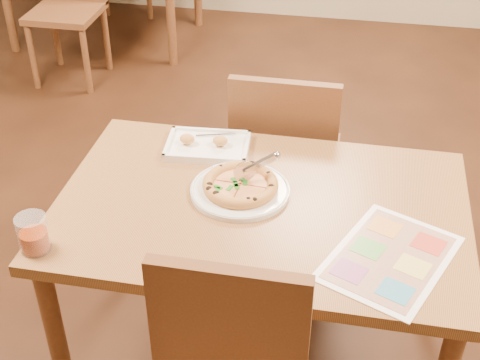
% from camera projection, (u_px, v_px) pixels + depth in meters
% --- Properties ---
extents(room, '(7.00, 7.00, 7.00)m').
position_uv_depth(room, '(265.00, 12.00, 1.75)').
color(room, '#341C0E').
rests_on(room, ground).
extents(dining_table, '(1.30, 0.85, 0.72)m').
position_uv_depth(dining_table, '(261.00, 225.00, 2.16)').
color(dining_table, olive).
rests_on(dining_table, ground).
extents(chair_far, '(0.42, 0.42, 0.47)m').
position_uv_depth(chair_far, '(285.00, 146.00, 2.69)').
color(chair_far, brown).
rests_on(chair_far, ground).
extents(plate, '(0.38, 0.38, 0.02)m').
position_uv_depth(plate, '(240.00, 190.00, 2.16)').
color(plate, silver).
rests_on(plate, dining_table).
extents(pizza, '(0.25, 0.25, 0.04)m').
position_uv_depth(pizza, '(240.00, 185.00, 2.15)').
color(pizza, '#E2954D').
rests_on(pizza, plate).
extents(pizza_cutter, '(0.14, 0.08, 0.09)m').
position_uv_depth(pizza_cutter, '(256.00, 166.00, 2.14)').
color(pizza_cutter, silver).
rests_on(pizza_cutter, pizza).
extents(appetizer_tray, '(0.31, 0.22, 0.06)m').
position_uv_depth(appetizer_tray, '(207.00, 146.00, 2.37)').
color(appetizer_tray, white).
rests_on(appetizer_tray, dining_table).
extents(glass_tumbler, '(0.09, 0.09, 0.11)m').
position_uv_depth(glass_tumbler, '(34.00, 236.00, 1.91)').
color(glass_tumbler, maroon).
rests_on(glass_tumbler, dining_table).
extents(menu, '(0.44, 0.50, 0.00)m').
position_uv_depth(menu, '(390.00, 258.00, 1.90)').
color(menu, white).
rests_on(menu, dining_table).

